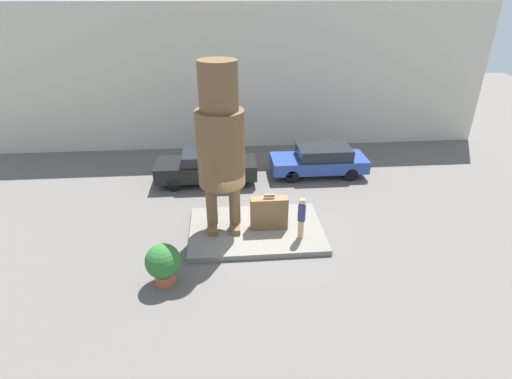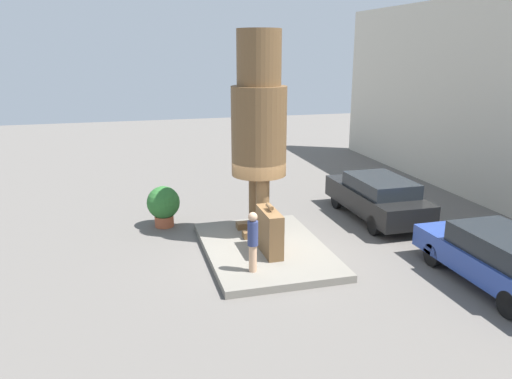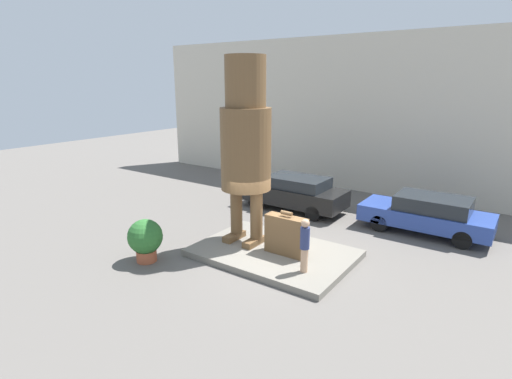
# 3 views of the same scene
# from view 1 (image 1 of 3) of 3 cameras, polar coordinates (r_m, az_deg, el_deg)

# --- Properties ---
(ground_plane) EXTENTS (60.00, 60.00, 0.00)m
(ground_plane) POSITION_cam_1_polar(r_m,az_deg,el_deg) (15.40, 0.02, -6.15)
(ground_plane) COLOR #605B56
(pedestal) EXTENTS (5.05, 3.47, 0.21)m
(pedestal) POSITION_cam_1_polar(r_m,az_deg,el_deg) (15.34, 0.02, -5.82)
(pedestal) COLOR slate
(pedestal) RESTS_ON ground_plane
(building_backdrop) EXTENTS (28.00, 0.60, 7.83)m
(building_backdrop) POSITION_cam_1_polar(r_m,az_deg,el_deg) (22.99, -2.13, 15.60)
(building_backdrop) COLOR beige
(building_backdrop) RESTS_ON ground_plane
(statue_figure) EXTENTS (1.67, 1.67, 6.18)m
(statue_figure) POSITION_cam_1_polar(r_m,az_deg,el_deg) (13.79, -5.11, 7.41)
(statue_figure) COLOR brown
(statue_figure) RESTS_ON pedestal
(giant_suitcase) EXTENTS (1.40, 0.43, 1.44)m
(giant_suitcase) POSITION_cam_1_polar(r_m,az_deg,el_deg) (14.98, 1.87, -3.37)
(giant_suitcase) COLOR brown
(giant_suitcase) RESTS_ON pedestal
(tourist) EXTENTS (0.28, 0.28, 1.62)m
(tourist) POSITION_cam_1_polar(r_m,az_deg,el_deg) (14.36, 6.51, -3.85)
(tourist) COLOR tan
(tourist) RESTS_ON pedestal
(parked_car_black) EXTENTS (4.72, 1.87, 1.54)m
(parked_car_black) POSITION_cam_1_polar(r_m,az_deg,el_deg) (19.11, -6.98, 3.32)
(parked_car_black) COLOR black
(parked_car_black) RESTS_ON ground_plane
(parked_car_blue) EXTENTS (4.67, 1.86, 1.47)m
(parked_car_blue) POSITION_cam_1_polar(r_m,az_deg,el_deg) (20.04, 9.11, 4.19)
(parked_car_blue) COLOR #284293
(parked_car_blue) RESTS_ON ground_plane
(planter_pot) EXTENTS (1.11, 1.11, 1.40)m
(planter_pot) POSITION_cam_1_polar(r_m,az_deg,el_deg) (12.89, -13.13, -10.16)
(planter_pot) COLOR #AD5638
(planter_pot) RESTS_ON ground_plane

